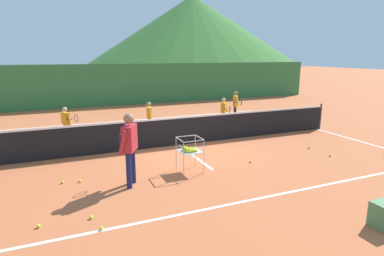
{
  "coord_description": "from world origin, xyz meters",
  "views": [
    {
      "loc": [
        -3.65,
        -9.82,
        3.01
      ],
      "look_at": [
        0.07,
        -1.04,
        0.81
      ],
      "focal_mm": 29.71,
      "sensor_mm": 36.0,
      "label": 1
    }
  ],
  "objects": [
    {
      "name": "hill_0",
      "position": [
        34.5,
        77.48,
        5.49
      ],
      "size": [
        46.84,
        46.84,
        10.99
      ],
      "primitive_type": "cone",
      "color": "#427A38",
      "rests_on": "ground"
    },
    {
      "name": "tennis_ball_6",
      "position": [
        3.81,
        -2.09,
        0.03
      ],
      "size": [
        0.07,
        0.07,
        0.07
      ],
      "primitive_type": "sphere",
      "color": "yellow",
      "rests_on": "ground"
    },
    {
      "name": "tennis_ball_9",
      "position": [
        -3.74,
        -2.06,
        0.03
      ],
      "size": [
        0.07,
        0.07,
        0.07
      ],
      "primitive_type": "sphere",
      "color": "yellow",
      "rests_on": "ground"
    },
    {
      "name": "hill_1",
      "position": [
        32.38,
        75.09,
        9.45
      ],
      "size": [
        59.45,
        59.45,
        18.9
      ],
      "primitive_type": "cone",
      "color": "#38702D",
      "rests_on": "ground"
    },
    {
      "name": "line_sideline_east",
      "position": [
        6.13,
        0.0,
        0.0
      ],
      "size": [
        0.08,
        9.42,
        0.01
      ],
      "primitive_type": "cube",
      "color": "white",
      "rests_on": "ground"
    },
    {
      "name": "instructor",
      "position": [
        -2.23,
        -2.79,
        1.03
      ],
      "size": [
        0.55,
        0.85,
        1.72
      ],
      "color": "#191E4C",
      "rests_on": "ground"
    },
    {
      "name": "tennis_ball_0",
      "position": [
        -4.18,
        -4.04,
        0.03
      ],
      "size": [
        0.07,
        0.07,
        0.07
      ],
      "primitive_type": "sphere",
      "color": "yellow",
      "rests_on": "ground"
    },
    {
      "name": "ball_cart",
      "position": [
        -0.62,
        -2.47,
        0.59
      ],
      "size": [
        0.58,
        0.58,
        0.9
      ],
      "color": "#B7B7BC",
      "rests_on": "ground"
    },
    {
      "name": "student_3",
      "position": [
        3.99,
        2.98,
        0.81
      ],
      "size": [
        0.47,
        0.72,
        1.35
      ],
      "color": "black",
      "rests_on": "ground"
    },
    {
      "name": "tennis_ball_1",
      "position": [
        -0.1,
        -0.69,
        0.03
      ],
      "size": [
        0.07,
        0.07,
        0.07
      ],
      "primitive_type": "sphere",
      "color": "yellow",
      "rests_on": "ground"
    },
    {
      "name": "line_baseline_near",
      "position": [
        0.0,
        -4.58,
        0.0
      ],
      "size": [
        12.27,
        0.08,
        0.01
      ],
      "primitive_type": "cube",
      "color": "white",
      "rests_on": "ground"
    },
    {
      "name": "tennis_net",
      "position": [
        0.0,
        0.0,
        0.5
      ],
      "size": [
        12.64,
        0.08,
        1.05
      ],
      "color": "#333338",
      "rests_on": "ground"
    },
    {
      "name": "tennis_ball_10",
      "position": [
        -3.28,
        -4.08,
        0.03
      ],
      "size": [
        0.07,
        0.07,
        0.07
      ],
      "primitive_type": "sphere",
      "color": "yellow",
      "rests_on": "ground"
    },
    {
      "name": "tennis_ball_3",
      "position": [
        1.25,
        -2.53,
        0.03
      ],
      "size": [
        0.07,
        0.07,
        0.07
      ],
      "primitive_type": "sphere",
      "color": "yellow",
      "rests_on": "ground"
    },
    {
      "name": "tennis_ball_7",
      "position": [
        -3.15,
        -4.56,
        0.03
      ],
      "size": [
        0.07,
        0.07,
        0.07
      ],
      "primitive_type": "sphere",
      "color": "yellow",
      "rests_on": "ground"
    },
    {
      "name": "line_service_center",
      "position": [
        0.0,
        0.0,
        0.0
      ],
      "size": [
        0.08,
        5.28,
        0.01
      ],
      "primitive_type": "cube",
      "color": "white",
      "rests_on": "ground"
    },
    {
      "name": "student_1",
      "position": [
        -0.47,
        1.96,
        0.75
      ],
      "size": [
        0.31,
        0.5,
        1.24
      ],
      "color": "navy",
      "rests_on": "ground"
    },
    {
      "name": "tennis_ball_5",
      "position": [
        0.2,
        -0.99,
        0.03
      ],
      "size": [
        0.07,
        0.07,
        0.07
      ],
      "primitive_type": "sphere",
      "color": "yellow",
      "rests_on": "ground"
    },
    {
      "name": "tennis_ball_4",
      "position": [
        3.81,
        -2.99,
        0.03
      ],
      "size": [
        0.07,
        0.07,
        0.07
      ],
      "primitive_type": "sphere",
      "color": "yellow",
      "rests_on": "ground"
    },
    {
      "name": "tennis_ball_8",
      "position": [
        -3.34,
        -2.14,
        0.03
      ],
      "size": [
        0.07,
        0.07,
        0.07
      ],
      "primitive_type": "sphere",
      "color": "yellow",
      "rests_on": "ground"
    },
    {
      "name": "line_baseline_far",
      "position": [
        0.0,
        4.84,
        0.0
      ],
      "size": [
        12.27,
        0.08,
        0.01
      ],
      "primitive_type": "cube",
      "color": "white",
      "rests_on": "ground"
    },
    {
      "name": "student_2",
      "position": [
        2.76,
        1.86,
        0.75
      ],
      "size": [
        0.45,
        0.68,
        1.25
      ],
      "color": "black",
      "rests_on": "ground"
    },
    {
      "name": "windscreen_fence",
      "position": [
        0.0,
        9.56,
        1.25
      ],
      "size": [
        26.98,
        0.08,
        2.5
      ],
      "primitive_type": "cube",
      "color": "#33753D",
      "rests_on": "ground"
    },
    {
      "name": "ground_plane",
      "position": [
        0.0,
        0.0,
        0.0
      ],
      "size": [
        120.0,
        120.0,
        0.0
      ],
      "primitive_type": "plane",
      "color": "#BC6038"
    },
    {
      "name": "student_0",
      "position": [
        -3.46,
        2.1,
        0.73
      ],
      "size": [
        0.57,
        0.5,
        1.22
      ],
      "color": "silver",
      "rests_on": "ground"
    }
  ]
}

